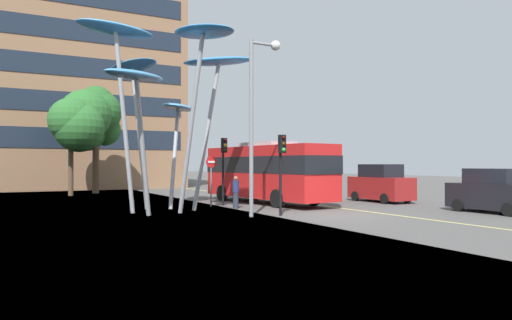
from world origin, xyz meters
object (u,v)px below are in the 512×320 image
Objects in this scene: leaf_sculpture at (165,78)px; traffic_light_kerb_near at (282,157)px; red_bus at (267,170)px; car_parked_near at (495,192)px; street_lamp at (258,103)px; pedestrian at (236,192)px; traffic_light_kerb_far at (224,157)px; no_entry_sign at (211,173)px; car_parked_mid at (381,184)px.

leaf_sculpture is 7.15m from traffic_light_kerb_near.
red_bus is 11.92m from car_parked_near.
traffic_light_kerb_near is 2.57m from street_lamp.
traffic_light_kerb_near is at bearing -50.77° from leaf_sculpture.
leaf_sculpture is 6.24× the size of pedestrian.
traffic_light_kerb_near is at bearing -89.09° from traffic_light_kerb_far.
red_bus is 2.75× the size of traffic_light_kerb_far.
street_lamp is 6.28m from no_entry_sign.
traffic_light_kerb_far is at bearing 90.91° from traffic_light_kerb_near.
traffic_light_kerb_far reaches higher than pedestrian.
leaf_sculpture reaches higher than red_bus.
red_bus is at bearing 160.22° from car_parked_mid.
street_lamp reaches higher than car_parked_near.
no_entry_sign reaches higher than car_parked_near.
traffic_light_kerb_far is 9.78m from car_parked_mid.
car_parked_near is (9.45, -3.58, -1.61)m from traffic_light_kerb_near.
red_bus is at bearing 34.84° from pedestrian.
pedestrian is (-0.23, 4.15, -1.75)m from traffic_light_kerb_near.
no_entry_sign reaches higher than car_parked_mid.
red_bus is 7.67m from street_lamp.
no_entry_sign is (-0.68, 1.59, 0.96)m from pedestrian.
leaf_sculpture is 1.33× the size of street_lamp.
no_entry_sign is (-10.37, 9.32, 0.81)m from car_parked_near.
car_parked_near is 11.85m from street_lamp.
car_parked_near is at bearing -20.74° from traffic_light_kerb_near.
car_parked_mid is at bearing -3.27° from leaf_sculpture.
traffic_light_kerb_near is 5.93m from traffic_light_kerb_far.
leaf_sculpture is at bearing 171.96° from pedestrian.
traffic_light_kerb_far is at bearing -173.44° from red_bus.
street_lamp is (-10.35, -3.60, 3.87)m from car_parked_mid.
car_parked_mid is 10.44m from no_entry_sign.
pedestrian is 1.98m from no_entry_sign.
leaf_sculpture is 6.69m from pedestrian.
pedestrian is (0.79, 3.84, -4.10)m from street_lamp.
red_bus is 6.88m from traffic_light_kerb_near.
car_parked_near is (6.66, -9.84, -0.96)m from red_bus.
no_entry_sign is at bearing 99.04° from traffic_light_kerb_near.
no_entry_sign is at bearing -167.49° from traffic_light_kerb_far.
car_parked_mid is 9.57m from pedestrian.
car_parked_mid is at bearing -1.47° from pedestrian.
leaf_sculpture is 5.39m from street_lamp.
no_entry_sign is at bearing 138.04° from car_parked_near.
traffic_light_kerb_near reaches higher than car_parked_near.
red_bus is at bearing 6.56° from traffic_light_kerb_far.
red_bus is 8.16m from leaf_sculpture.
traffic_light_kerb_near is 0.85× the size of car_parked_near.
traffic_light_kerb_near is 2.16× the size of pedestrian.
traffic_light_kerb_near reaches higher than car_parked_mid.
car_parked_mid is at bearing 90.92° from car_parked_near.
traffic_light_kerb_far is at bearing 12.51° from no_entry_sign.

